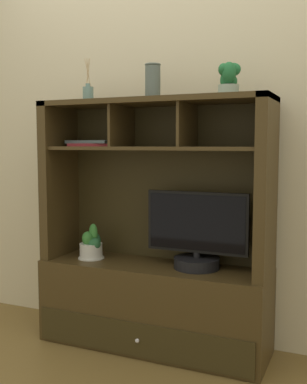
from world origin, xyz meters
TOP-DOWN VIEW (x-y plane):
  - floor_plane at (0.00, 0.00)m, footprint 6.00×6.00m
  - back_wall at (0.00, 0.23)m, footprint 6.00×0.02m
  - media_console at (0.00, 0.01)m, footprint 1.34×0.44m
  - tv_monitor at (0.26, 0.01)m, footprint 0.58×0.26m
  - potted_orchid at (-0.39, -0.03)m, footprint 0.11×0.12m
  - potted_fern at (-0.41, -0.02)m, footprint 0.16×0.16m
  - magazine_stack_left at (-0.42, 0.06)m, footprint 0.33×0.24m
  - diffuser_bottle at (-0.44, 0.01)m, footprint 0.06×0.06m
  - potted_succulent at (0.44, -0.02)m, footprint 0.12×0.12m
  - ceramic_vase at (0.00, -0.01)m, footprint 0.09×0.09m

SIDE VIEW (x-z plane):
  - floor_plane at x=0.00m, z-range -0.02..0.00m
  - media_console at x=0.00m, z-range -0.27..1.17m
  - potted_fern at x=-0.41m, z-range 0.46..0.67m
  - potted_orchid at x=-0.39m, z-range 0.49..0.64m
  - tv_monitor at x=0.26m, z-range 0.45..0.88m
  - magazine_stack_left at x=-0.42m, z-range 1.18..1.21m
  - back_wall at x=0.00m, z-range 0.00..2.80m
  - diffuser_bottle at x=-0.44m, z-range 1.36..1.62m
  - potted_succulent at x=0.44m, z-range 1.44..1.61m
  - ceramic_vase at x=0.00m, z-range 1.44..1.64m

